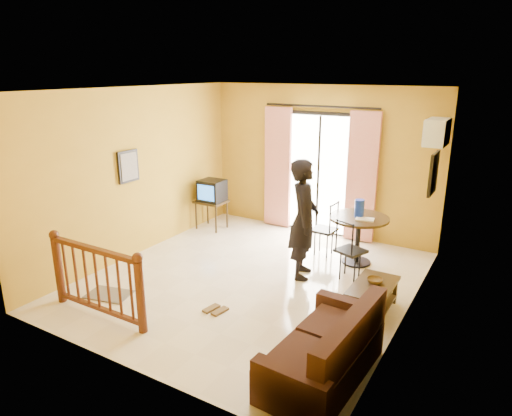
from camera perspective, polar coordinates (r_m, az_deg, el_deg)
The scene contains 19 objects.
ground at distance 7.01m, azimuth -0.52°, elevation -8.92°, with size 5.00×5.00×0.00m, color beige.
room_shell at distance 6.45m, azimuth -0.56°, elevation 4.82°, with size 5.00×5.00×5.00m.
balcony_door at distance 8.68m, azimuth 7.81°, elevation 4.36°, with size 2.25×0.14×2.46m.
tv_table at distance 9.06m, azimuth -5.61°, elevation 0.47°, with size 0.57×0.48×0.58m.
television at distance 8.96m, azimuth -5.52°, elevation 2.19°, with size 0.47×0.44×0.42m.
picture_left at distance 7.70m, azimuth -15.67°, elevation 5.03°, with size 0.05×0.42×0.52m.
dining_table at distance 7.53m, azimuth 12.70°, elevation -2.28°, with size 0.95×0.95×0.79m.
water_jug at distance 7.44m, azimuth 12.79°, elevation -0.04°, with size 0.15×0.15×0.29m, color #112BA8.
serving_tray at distance 7.35m, azimuth 13.44°, elevation -1.38°, with size 0.28×0.18×0.02m, color beige.
dining_chairs at distance 7.58m, azimuth 9.86°, elevation -7.10°, with size 1.18×1.13×0.95m.
air_conditioner at distance 7.49m, azimuth 21.65°, elevation 8.82°, with size 0.31×0.60×0.40m.
botanical_print at distance 6.92m, azimuth 21.29°, elevation 4.04°, with size 0.05×0.50×0.60m.
coffee_table at distance 6.22m, azimuth 14.36°, elevation -10.35°, with size 0.49×0.88×0.39m.
bowl at distance 6.20m, azimuth 14.62°, elevation -8.79°, with size 0.21×0.21×0.07m, color #533C1C.
sofa at distance 4.92m, azimuth 8.88°, elevation -17.51°, with size 0.85×1.69×0.79m.
standing_person at distance 6.85m, azimuth 5.99°, elevation -1.42°, with size 0.66×0.44×1.82m, color black.
stair_balustrade at distance 6.16m, azimuth -19.34°, elevation -7.98°, with size 1.63×0.13×1.04m.
doormat at distance 6.88m, azimuth -17.93°, elevation -10.24°, with size 0.60×0.40×0.02m, color #635C4F.
sandals at distance 6.19m, azimuth -5.08°, elevation -12.56°, with size 0.28×0.26×0.03m.
Camera 1 is at (3.26, -5.39, 3.06)m, focal length 32.00 mm.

